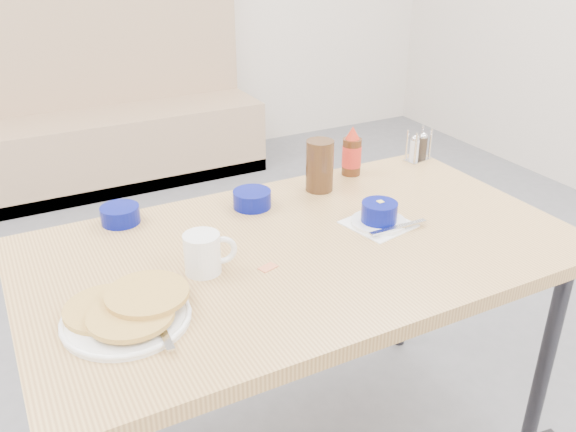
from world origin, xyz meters
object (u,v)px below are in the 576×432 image
booth_bench (103,126)px  coffee_mug (204,253)px  dining_table (302,265)px  condiment_caddy (418,149)px  butter_bowl (252,199)px  creamer_bowl (120,215)px  pancake_plate (127,312)px  grits_setting (379,215)px  syrup_bottle (352,154)px  amber_tumbler (320,166)px

booth_bench → coffee_mug: booth_bench is taller
dining_table → condiment_caddy: size_ratio=12.74×
coffee_mug → butter_bowl: bearing=47.6°
creamer_bowl → condiment_caddy: 1.02m
dining_table → creamer_bowl: (-0.38, 0.34, 0.09)m
pancake_plate → booth_bench: bearing=79.8°
dining_table → grits_setting: (0.24, -0.00, 0.09)m
pancake_plate → syrup_bottle: 0.96m
dining_table → butter_bowl: bearing=94.4°
booth_bench → syrup_bottle: (0.37, -2.19, 0.48)m
dining_table → amber_tumbler: bearing=52.7°
grits_setting → butter_bowl: size_ratio=1.87×
syrup_bottle → grits_setting: bearing=-111.1°
amber_tumbler → syrup_bottle: (0.15, 0.06, -0.01)m
condiment_caddy → syrup_bottle: (-0.27, 0.00, 0.03)m
butter_bowl → booth_bench: bearing=89.5°
booth_bench → pancake_plate: (-0.48, -2.65, 0.43)m
dining_table → syrup_bottle: size_ratio=8.66×
dining_table → condiment_caddy: 0.73m
pancake_plate → coffee_mug: 0.24m
pancake_plate → condiment_caddy: condiment_caddy is taller
grits_setting → dining_table: bearing=179.9°
dining_table → creamer_bowl: bearing=138.2°
booth_bench → grits_setting: (0.24, -2.53, 0.44)m
dining_table → creamer_bowl: 0.52m
grits_setting → butter_bowl: bearing=134.3°
grits_setting → creamer_bowl: size_ratio=1.94×
butter_bowl → amber_tumbler: 0.24m
creamer_bowl → butter_bowl: 0.37m
pancake_plate → creamer_bowl: bearing=77.8°
coffee_mug → amber_tumbler: size_ratio=0.80×
coffee_mug → creamer_bowl: size_ratio=1.20×
booth_bench → creamer_bowl: size_ratio=18.01×
grits_setting → amber_tumbler: 0.29m
booth_bench → grits_setting: bearing=-84.7°
booth_bench → dining_table: (0.00, -2.53, 0.35)m
pancake_plate → coffee_mug: coffee_mug is taller
dining_table → coffee_mug: size_ratio=11.07×
booth_bench → syrup_bottle: size_ratio=11.76×
coffee_mug → syrup_bottle: bearing=28.6°
butter_bowl → pancake_plate: bearing=-140.6°
amber_tumbler → pancake_plate: bearing=-150.4°
pancake_plate → condiment_caddy: size_ratio=2.62×
booth_bench → condiment_caddy: (0.64, -2.19, 0.45)m
booth_bench → coffee_mug: (-0.27, -2.54, 0.46)m
booth_bench → amber_tumbler: 2.32m
dining_table → amber_tumbler: (0.21, 0.28, 0.14)m
dining_table → condiment_caddy: (0.64, 0.34, 0.10)m
creamer_bowl → amber_tumbler: 0.60m
coffee_mug → syrup_bottle: (0.64, 0.35, 0.02)m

